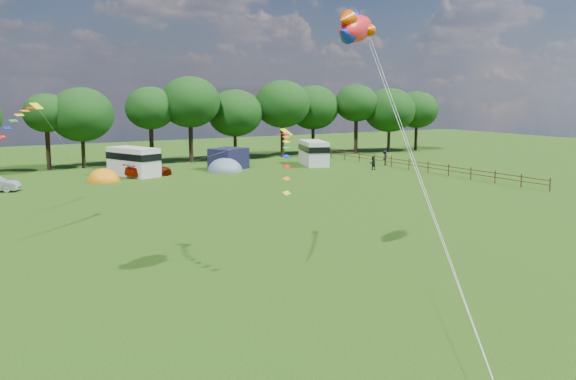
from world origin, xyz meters
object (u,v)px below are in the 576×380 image
car_c (149,169)px  tent_greyblue (225,171)px  campervan_c (133,161)px  tent_orange (104,181)px  campervan_d (314,152)px  walker_a (373,163)px  walker_b (385,158)px  fish_kite (354,28)px

car_c → tent_greyblue: size_ratio=1.14×
campervan_c → tent_orange: campervan_c is taller
campervan_c → tent_greyblue: (9.49, -1.47, -1.53)m
tent_orange → tent_greyblue: (13.22, 1.00, -0.00)m
tent_orange → campervan_d: bearing=2.9°
car_c → campervan_c: size_ratio=0.75×
car_c → tent_greyblue: 8.37m
campervan_d → walker_a: bearing=-139.7°
tent_orange → walker_b: bearing=-5.6°
walker_a → campervan_d: bearing=-66.8°
tent_greyblue → walker_a: walker_a is taller
fish_kite → campervan_c: bearing=56.7°
walker_a → walker_b: (4.16, 3.04, 0.13)m
tent_orange → fish_kite: 38.09m
fish_kite → walker_b: bearing=17.1°
fish_kite → walker_a: 40.53m
tent_greyblue → car_c: bearing=178.5°
car_c → fish_kite: (-2.33, -37.46, 10.72)m
campervan_c → tent_orange: size_ratio=1.86×
walker_a → walker_b: walker_b is taller
car_c → campervan_d: bearing=-103.5°
tent_orange → walker_b: size_ratio=1.95×
campervan_c → car_c: bearing=-156.8°
campervan_d → walker_a: (2.82, -7.43, -0.76)m
tent_greyblue → campervan_d: bearing=1.3°
car_c → tent_greyblue: tent_greyblue is taller
tent_greyblue → walker_b: (18.46, -4.12, 0.86)m
fish_kite → walker_b: 45.36m
campervan_d → fish_kite: bearing=168.9°
car_c → walker_b: 27.14m
tent_orange → walker_a: size_ratio=2.29×
campervan_c → walker_a: (23.79, -8.63, -0.80)m
tent_orange → walker_b: (31.68, -3.12, 0.86)m
campervan_d → tent_greyblue: bearing=110.8°
campervan_c → tent_orange: 4.73m
walker_a → walker_b: bearing=-141.4°
car_c → tent_orange: (-4.89, -1.22, -0.69)m
car_c → walker_b: walker_b is taller
campervan_d → fish_kite: (-22.14, -37.51, 9.93)m
campervan_c → walker_b: 28.51m
campervan_d → campervan_c: bearing=106.2°
tent_greyblue → campervan_c: bearing=171.2°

